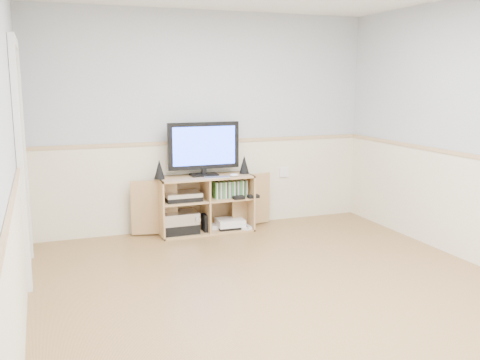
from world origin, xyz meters
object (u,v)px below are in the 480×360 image
object	(u,v)px
media_cabinet	(204,203)
game_consoles	(229,224)
monitor	(204,147)
keyboard	(217,177)

from	to	relation	value
media_cabinet	game_consoles	world-z (taller)	media_cabinet
monitor	game_consoles	xyz separation A→B (m)	(0.28, -0.06, -0.91)
media_cabinet	monitor	distance (m)	0.65
keyboard	game_consoles	size ratio (longest dim) A/B	0.61
media_cabinet	keyboard	bearing A→B (deg)	-63.64
keyboard	game_consoles	world-z (taller)	keyboard
keyboard	game_consoles	distance (m)	0.63
monitor	keyboard	world-z (taller)	monitor
keyboard	media_cabinet	bearing A→B (deg)	124.49
game_consoles	monitor	bearing A→B (deg)	167.67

